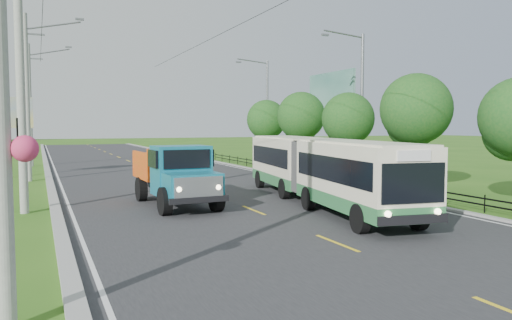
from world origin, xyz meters
TOP-DOWN VIEW (x-y plane):
  - ground at (0.00, 0.00)m, footprint 240.00×240.00m
  - road at (0.00, 20.00)m, footprint 14.00×120.00m
  - curb_left at (-7.20, 20.00)m, footprint 0.40×120.00m
  - curb_right at (7.15, 20.00)m, footprint 0.30×120.00m
  - edge_line_left at (-6.65, 20.00)m, footprint 0.12×120.00m
  - edge_line_right at (6.65, 20.00)m, footprint 0.12×120.00m
  - centre_dash at (0.00, 0.00)m, footprint 0.12×2.20m
  - railing_right at (8.00, 14.00)m, footprint 0.04×40.00m
  - pole_nearest at (-8.24, -3.00)m, footprint 3.51×0.44m
  - pole_near at (-8.26, 9.00)m, footprint 3.51×0.32m
  - pole_mid at (-8.26, 21.00)m, footprint 3.51×0.32m
  - pole_far at (-8.26, 33.00)m, footprint 3.51×0.32m
  - tree_third at (9.86, 8.14)m, footprint 3.60×3.62m
  - tree_fourth at (9.86, 14.14)m, footprint 3.24×3.31m
  - tree_fifth at (9.86, 20.14)m, footprint 3.48×3.52m
  - tree_back at (9.86, 26.14)m, footprint 3.30×3.36m
  - streetlight_mid at (10.64, 14.00)m, footprint 3.02×0.20m
  - streetlight_far at (10.64, 28.00)m, footprint 3.02×0.20m
  - planter_near at (8.60, 6.00)m, footprint 0.64×0.64m
  - planter_mid at (8.60, 14.00)m, footprint 0.64×0.64m
  - planter_far at (8.60, 22.00)m, footprint 0.64×0.64m
  - billboard_left at (-9.50, 24.00)m, footprint 3.00×0.20m
  - billboard_right at (12.30, 20.00)m, footprint 0.24×6.00m
  - bus at (3.26, 6.37)m, footprint 4.36×14.32m
  - dump_truck at (-2.51, 8.48)m, footprint 2.57×6.17m

SIDE VIEW (x-z plane):
  - ground at x=0.00m, z-range 0.00..0.00m
  - road at x=0.00m, z-range 0.00..0.02m
  - edge_line_left at x=-6.65m, z-range 0.02..0.02m
  - edge_line_right at x=6.65m, z-range 0.02..0.02m
  - centre_dash at x=0.00m, z-range 0.02..0.02m
  - curb_right at x=7.15m, z-range 0.00..0.10m
  - curb_left at x=-7.20m, z-range 0.00..0.15m
  - planter_near at x=8.60m, z-range -0.05..0.62m
  - planter_mid at x=8.60m, z-range -0.05..0.62m
  - planter_far at x=8.60m, z-range -0.05..0.62m
  - railing_right at x=8.00m, z-range 0.00..0.60m
  - dump_truck at x=-2.51m, z-range 0.17..2.73m
  - bus at x=3.26m, z-range 0.28..3.01m
  - tree_fourth at x=9.86m, z-range 0.89..6.29m
  - tree_back at x=9.86m, z-range 0.90..6.40m
  - tree_fifth at x=9.86m, z-range 0.95..6.75m
  - billboard_left at x=-9.50m, z-range 1.27..6.47m
  - tree_third at x=9.86m, z-range 0.99..6.99m
  - streetlight_mid at x=10.64m, z-range 0.37..9.44m
  - streetlight_far at x=10.64m, z-range 0.37..9.44m
  - pole_nearest at x=-8.24m, z-range -0.06..9.94m
  - pole_near at x=-8.26m, z-range 0.09..10.09m
  - pole_mid at x=-8.26m, z-range 0.09..10.09m
  - pole_far at x=-8.26m, z-range 0.09..10.09m
  - billboard_right at x=12.30m, z-range 1.69..8.99m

